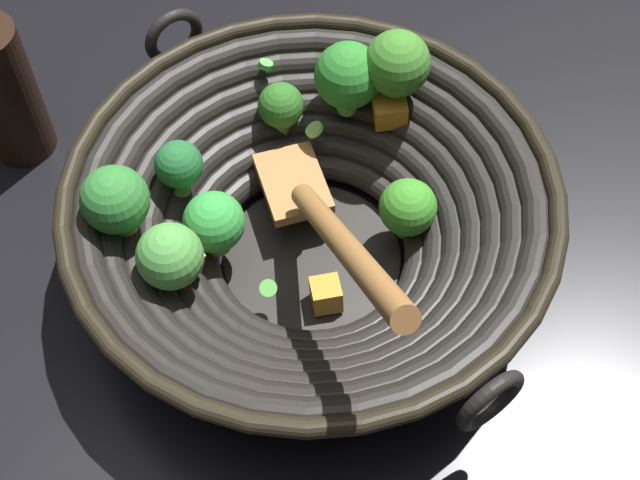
# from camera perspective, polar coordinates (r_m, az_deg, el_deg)

# --- Properties ---
(ground_plane) EXTENTS (4.00, 4.00, 0.00)m
(ground_plane) POSITION_cam_1_polar(r_m,az_deg,el_deg) (0.75, -0.50, -1.45)
(ground_plane) COLOR black
(wok) EXTENTS (0.41, 0.38, 0.22)m
(wok) POSITION_cam_1_polar(r_m,az_deg,el_deg) (0.70, -0.66, 1.59)
(wok) COLOR black
(wok) RESTS_ON ground
(soy_sauce_bottle) EXTENTS (0.06, 0.06, 0.18)m
(soy_sauce_bottle) POSITION_cam_1_polar(r_m,az_deg,el_deg) (0.81, -19.26, 9.03)
(soy_sauce_bottle) COLOR black
(soy_sauce_bottle) RESTS_ON ground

